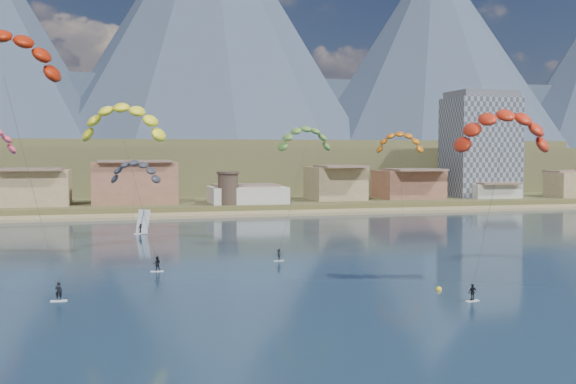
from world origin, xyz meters
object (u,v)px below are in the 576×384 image
(kitesurfer_red, at_px, (3,48))
(apartment_tower, at_px, (480,145))
(watchtower, at_px, (228,188))
(windsurfer, at_px, (142,226))
(buoy, at_px, (439,289))
(kitesurfer_orange, at_px, (502,125))
(kitesurfer_green, at_px, (304,136))
(kitesurfer_yellow, at_px, (123,117))

(kitesurfer_red, bearing_deg, apartment_tower, 38.90)
(apartment_tower, relative_size, watchtower, 3.72)
(watchtower, distance_m, windsurfer, 47.80)
(apartment_tower, xyz_separation_m, windsurfer, (-103.36, -55.41, -16.36))
(windsurfer, bearing_deg, buoy, -64.14)
(apartment_tower, xyz_separation_m, buoy, (-73.08, -117.88, -17.71))
(apartment_tower, bearing_deg, kitesurfer_orange, -119.00)
(apartment_tower, bearing_deg, windsurfer, -151.80)
(kitesurfer_green, distance_m, buoy, 41.21)
(kitesurfer_red, height_order, kitesurfer_orange, kitesurfer_red)
(buoy, bearing_deg, kitesurfer_green, 98.42)
(apartment_tower, relative_size, kitesurfer_green, 1.43)
(kitesurfer_green, bearing_deg, kitesurfer_orange, -68.36)
(watchtower, xyz_separation_m, buoy, (6.92, -103.88, -6.26))
(kitesurfer_yellow, distance_m, kitesurfer_green, 28.55)
(watchtower, bearing_deg, windsurfer, -119.42)
(kitesurfer_green, bearing_deg, kitesurfer_red, -158.84)
(watchtower, bearing_deg, apartment_tower, 9.93)
(watchtower, relative_size, kitesurfer_orange, 0.39)
(kitesurfer_red, bearing_deg, buoy, -22.77)
(apartment_tower, relative_size, kitesurfer_red, 0.97)
(kitesurfer_red, relative_size, kitesurfer_yellow, 1.29)
(watchtower, distance_m, kitesurfer_red, 95.77)
(kitesurfer_orange, bearing_deg, apartment_tower, 61.00)
(kitesurfer_orange, distance_m, buoy, 20.49)
(apartment_tower, height_order, windsurfer, apartment_tower)
(kitesurfer_yellow, relative_size, kitesurfer_orange, 1.15)
(buoy, bearing_deg, kitesurfer_yellow, 134.40)
(apartment_tower, bearing_deg, kitesurfer_green, -134.02)
(kitesurfer_orange, bearing_deg, windsurfer, 122.47)
(kitesurfer_red, height_order, windsurfer, kitesurfer_red)
(kitesurfer_yellow, relative_size, kitesurfer_green, 1.15)
(kitesurfer_orange, bearing_deg, watchtower, 98.58)
(buoy, bearing_deg, watchtower, 93.81)
(kitesurfer_orange, distance_m, kitesurfer_green, 37.86)
(kitesurfer_green, distance_m, windsurfer, 39.55)
(kitesurfer_red, xyz_separation_m, kitesurfer_green, (42.60, 16.49, -9.92))
(watchtower, height_order, buoy, watchtower)
(kitesurfer_red, bearing_deg, kitesurfer_orange, -18.29)
(kitesurfer_orange, distance_m, windsurfer, 74.33)
(buoy, bearing_deg, kitesurfer_orange, 9.70)
(kitesurfer_red, xyz_separation_m, buoy, (48.02, -20.15, -27.98))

